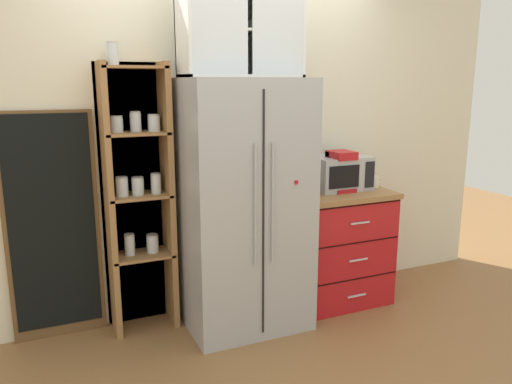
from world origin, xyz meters
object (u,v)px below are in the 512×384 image
object	(u,v)px
mug_charcoal	(302,185)
chalkboard_menu	(53,227)
bottle_cobalt	(341,174)
coffee_maker	(339,171)
refrigerator	(243,205)
mug_cream	(374,182)
bottle_green	(335,175)
microwave	(339,173)

from	to	relation	value
mug_charcoal	chalkboard_menu	distance (m)	1.80
mug_charcoal	chalkboard_menu	bearing A→B (deg)	174.12
bottle_cobalt	chalkboard_menu	size ratio (longest dim) A/B	0.19
coffee_maker	refrigerator	bearing A→B (deg)	-175.70
refrigerator	chalkboard_menu	world-z (taller)	refrigerator
mug_cream	bottle_green	world-z (taller)	bottle_green
refrigerator	chalkboard_menu	size ratio (longest dim) A/B	1.13
bottle_green	chalkboard_menu	distance (m)	2.09
microwave	mug_cream	size ratio (longest dim) A/B	3.74
bottle_cobalt	bottle_green	bearing A→B (deg)	90.00
microwave	mug_charcoal	bearing A→B (deg)	174.70
chalkboard_menu	coffee_maker	bearing A→B (deg)	-7.03
coffee_maker	microwave	bearing A→B (deg)	54.52
bottle_green	mug_cream	bearing A→B (deg)	-14.01
microwave	bottle_green	world-z (taller)	bottle_green
mug_cream	chalkboard_menu	bearing A→B (deg)	173.32
refrigerator	coffee_maker	size ratio (longest dim) A/B	5.64
microwave	bottle_green	size ratio (longest dim) A/B	1.67
microwave	bottle_green	bearing A→B (deg)	158.06
refrigerator	bottle_green	xyz separation A→B (m)	(0.83, 0.12, 0.14)
mug_cream	bottle_green	bearing A→B (deg)	165.99
coffee_maker	bottle_green	bearing A→B (deg)	90.00
refrigerator	mug_cream	xyz separation A→B (m)	(1.14, 0.04, 0.07)
coffee_maker	mug_charcoal	xyz separation A→B (m)	(-0.28, 0.07, -0.11)
mug_charcoal	bottle_green	world-z (taller)	bottle_green
coffee_maker	mug_cream	world-z (taller)	coffee_maker
mug_charcoal	chalkboard_menu	xyz separation A→B (m)	(-1.78, 0.18, -0.17)
mug_cream	coffee_maker	bearing A→B (deg)	175.64
bottle_green	bottle_cobalt	size ratio (longest dim) A/B	0.88
coffee_maker	mug_cream	xyz separation A→B (m)	(0.31, -0.02, -0.11)
coffee_maker	bottle_cobalt	size ratio (longest dim) A/B	1.03
microwave	mug_charcoal	distance (m)	0.32
mug_charcoal	mug_cream	xyz separation A→B (m)	(0.59, -0.09, -0.00)
chalkboard_menu	microwave	bearing A→B (deg)	-5.80
refrigerator	bottle_cobalt	distance (m)	0.84
microwave	mug_cream	bearing A→B (deg)	-13.13
microwave	chalkboard_menu	bearing A→B (deg)	174.20
mug_charcoal	mug_cream	bearing A→B (deg)	-9.07
microwave	bottle_green	distance (m)	0.04
mug_cream	refrigerator	bearing A→B (deg)	-178.07
mug_cream	bottle_cobalt	world-z (taller)	bottle_cobalt
bottle_cobalt	chalkboard_menu	xyz separation A→B (m)	(-2.06, 0.29, -0.25)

